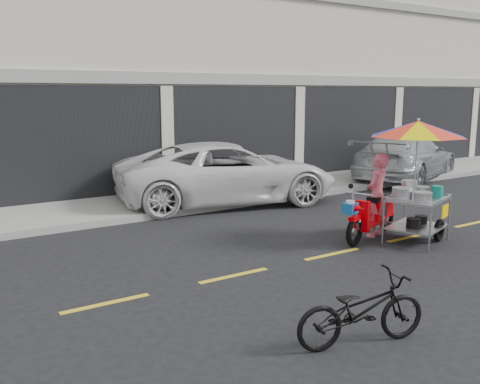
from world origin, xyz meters
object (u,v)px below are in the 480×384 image
white_pickup (227,173)px  food_vendor_rig (403,164)px  near_bicycle (361,310)px  silver_pickup (406,157)px

white_pickup → food_vendor_rig: size_ratio=2.07×
food_vendor_rig → near_bicycle: bearing=-163.1°
silver_pickup → white_pickup: bearing=69.1°
white_pickup → silver_pickup: size_ratio=1.11×
white_pickup → food_vendor_rig: bearing=-156.0°
white_pickup → silver_pickup: (6.61, -0.02, -0.04)m
silver_pickup → near_bicycle: (-9.40, -7.30, -0.32)m
white_pickup → near_bicycle: size_ratio=3.57×
near_bicycle → food_vendor_rig: size_ratio=0.58×
food_vendor_rig → silver_pickup: bearing=20.5°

